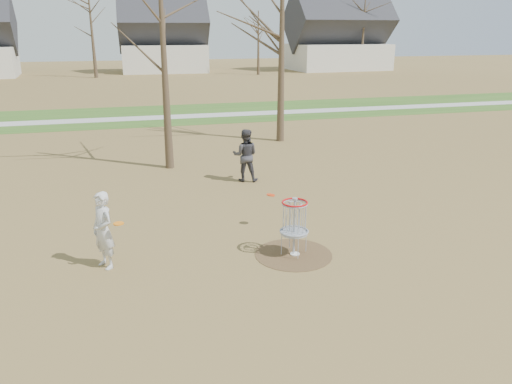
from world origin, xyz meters
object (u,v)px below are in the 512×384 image
player_standing (103,230)px  disc_golf_basket (294,218)px  disc_grounded (295,254)px  player_throwing (245,155)px

player_standing → disc_golf_basket: 4.21m
player_standing → disc_grounded: size_ratio=7.82×
player_throwing → disc_golf_basket: size_ratio=1.33×
player_standing → disc_golf_basket: player_standing is taller
player_throwing → disc_grounded: 6.17m
disc_grounded → player_standing: bearing=173.3°
player_throwing → disc_golf_basket: (-0.35, -6.08, 0.01)m
disc_grounded → disc_golf_basket: size_ratio=0.16×
player_standing → disc_golf_basket: bearing=51.2°
player_throwing → disc_golf_basket: 6.09m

